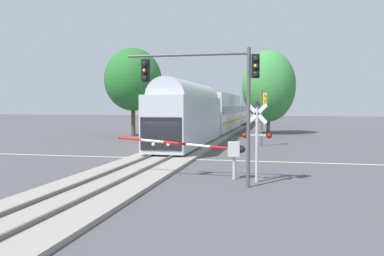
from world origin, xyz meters
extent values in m
plane|color=#47474C|center=(0.00, 0.00, 0.00)|extent=(220.00, 220.00, 0.00)
cube|color=beige|center=(0.00, 0.00, 0.00)|extent=(44.00, 0.20, 0.01)
cube|color=gray|center=(0.00, 0.00, 0.09)|extent=(4.40, 80.00, 0.18)
cube|color=#56514C|center=(-0.72, 0.00, 0.25)|extent=(0.10, 80.00, 0.14)
cube|color=#56514C|center=(0.72, 0.00, 0.25)|extent=(0.10, 80.00, 0.14)
cube|color=#B2B7C1|center=(0.00, 7.63, 2.27)|extent=(3.00, 16.46, 3.90)
cube|color=black|center=(0.00, -0.62, 1.69)|extent=(2.76, 0.08, 2.15)
cylinder|color=#B2B7C1|center=(0.00, 7.63, 4.10)|extent=(2.76, 14.81, 2.76)
sphere|color=#F4F2CC|center=(-0.50, -0.63, 1.00)|extent=(0.24, 0.24, 0.24)
sphere|color=#F4F2CC|center=(0.50, -0.63, 1.00)|extent=(0.24, 0.24, 0.24)
cube|color=silver|center=(0.00, 27.59, 2.62)|extent=(3.00, 21.66, 4.60)
cube|color=black|center=(1.51, 27.59, 2.92)|extent=(0.04, 19.50, 0.90)
cube|color=gold|center=(1.52, 27.59, 1.47)|extent=(0.04, 19.93, 0.36)
cube|color=silver|center=(0.00, 50.15, 2.62)|extent=(3.00, 21.66, 4.60)
cube|color=black|center=(1.51, 50.15, 2.92)|extent=(0.04, 19.50, 0.90)
cube|color=gold|center=(1.52, 50.15, 1.47)|extent=(0.04, 19.93, 0.36)
cylinder|color=#B7B7BC|center=(5.38, -6.48, 0.55)|extent=(0.14, 0.14, 1.10)
cube|color=#B7B7BC|center=(5.38, -6.48, 1.45)|extent=(0.56, 0.40, 0.70)
sphere|color=black|center=(5.73, -6.48, 1.45)|extent=(0.36, 0.36, 0.36)
cylinder|color=red|center=(4.80, -6.48, 1.49)|extent=(1.17, 0.12, 0.21)
cylinder|color=white|center=(3.63, -6.48, 1.58)|extent=(1.17, 0.12, 0.21)
cylinder|color=red|center=(2.47, -6.48, 1.67)|extent=(1.17, 0.12, 0.21)
cylinder|color=white|center=(1.31, -6.48, 1.76)|extent=(1.17, 0.12, 0.21)
cylinder|color=red|center=(0.14, -6.48, 1.85)|extent=(1.17, 0.12, 0.21)
sphere|color=red|center=(-0.44, -6.48, 1.90)|extent=(0.14, 0.14, 0.14)
cylinder|color=#B2B2B7|center=(6.47, -6.96, 1.75)|extent=(0.14, 0.14, 3.50)
cube|color=white|center=(6.47, -6.98, 3.15)|extent=(0.98, 0.05, 0.98)
cube|color=white|center=(6.47, -6.98, 3.15)|extent=(0.98, 0.05, 0.98)
cube|color=#B2B2B7|center=(6.47, -6.96, 2.17)|extent=(1.10, 0.08, 0.08)
cylinder|color=black|center=(5.92, -7.06, 2.17)|extent=(0.26, 0.18, 0.26)
cylinder|color=black|center=(7.02, -7.06, 2.17)|extent=(0.26, 0.18, 0.26)
sphere|color=red|center=(5.92, -7.16, 2.17)|extent=(0.20, 0.20, 0.20)
sphere|color=red|center=(7.02, -7.16, 2.17)|extent=(0.20, 0.20, 0.20)
cone|color=black|center=(6.47, -6.96, 3.62)|extent=(0.28, 0.28, 0.22)
cylinder|color=#4C4C51|center=(6.17, -8.23, 2.99)|extent=(0.16, 0.16, 5.98)
cube|color=black|center=(6.45, -8.23, 5.18)|extent=(0.34, 0.26, 1.00)
sphere|color=#262626|center=(6.45, -8.38, 5.50)|extent=(0.20, 0.20, 0.20)
cylinder|color=black|center=(6.45, -8.41, 5.50)|extent=(0.24, 0.10, 0.24)
sphere|color=yellow|center=(6.45, -8.38, 5.18)|extent=(0.20, 0.20, 0.20)
cylinder|color=black|center=(6.45, -8.41, 5.18)|extent=(0.24, 0.10, 0.24)
sphere|color=#262626|center=(6.45, -8.38, 4.86)|extent=(0.20, 0.20, 0.20)
cylinder|color=black|center=(6.45, -8.41, 4.86)|extent=(0.24, 0.10, 0.24)
cylinder|color=#4C4C51|center=(3.47, -8.23, 5.73)|extent=(5.41, 0.12, 0.12)
cube|color=black|center=(1.58, -8.23, 5.08)|extent=(0.34, 0.26, 1.00)
sphere|color=#262626|center=(1.58, -8.38, 5.40)|extent=(0.20, 0.20, 0.20)
cylinder|color=black|center=(1.58, -8.41, 5.40)|extent=(0.24, 0.10, 0.24)
sphere|color=yellow|center=(1.58, -8.38, 5.08)|extent=(0.20, 0.20, 0.20)
cylinder|color=black|center=(1.58, -8.41, 5.08)|extent=(0.24, 0.10, 0.24)
sphere|color=#262626|center=(1.58, -8.38, 4.76)|extent=(0.20, 0.20, 0.20)
cylinder|color=black|center=(1.58, -8.41, 4.76)|extent=(0.24, 0.10, 0.24)
cylinder|color=#4C4C51|center=(5.98, 9.49, 2.44)|extent=(0.16, 0.16, 4.87)
cube|color=gold|center=(6.26, 9.49, 4.07)|extent=(0.34, 0.26, 1.00)
sphere|color=#262626|center=(6.26, 9.34, 4.39)|extent=(0.20, 0.20, 0.20)
cylinder|color=gold|center=(6.26, 9.31, 4.39)|extent=(0.24, 0.10, 0.24)
sphere|color=yellow|center=(6.26, 9.34, 4.07)|extent=(0.20, 0.20, 0.20)
cylinder|color=gold|center=(6.26, 9.31, 4.07)|extent=(0.24, 0.10, 0.24)
sphere|color=#262626|center=(6.26, 9.34, 3.75)|extent=(0.20, 0.20, 0.20)
cylinder|color=gold|center=(6.26, 9.31, 3.75)|extent=(0.24, 0.10, 0.24)
cylinder|color=brown|center=(6.16, 24.77, 1.31)|extent=(0.41, 0.41, 2.62)
ellipsoid|color=#38843D|center=(6.16, 24.77, 5.88)|extent=(6.48, 6.48, 8.67)
cylinder|color=#4C3828|center=(-8.87, 18.12, 1.89)|extent=(0.46, 0.46, 3.78)
ellipsoid|color=#236628|center=(-8.87, 18.12, 6.45)|extent=(6.50, 6.50, 7.12)
camera|label=1|loc=(7.45, -25.57, 3.54)|focal=37.79mm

